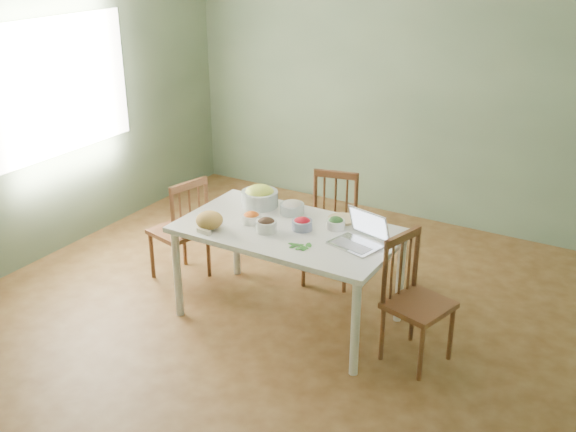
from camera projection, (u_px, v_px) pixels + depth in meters
The scene contains 19 objects.
floor at pixel (284, 325), 5.14m from camera, with size 5.00×5.00×0.00m, color #543416.
wall_back at pixel (414, 88), 6.58m from camera, with size 5.00×0.00×2.70m, color gray.
wall_left at pixel (34, 110), 5.77m from camera, with size 0.00×5.00×2.70m, color gray.
window_left at pixel (60, 87), 5.94m from camera, with size 0.04×1.60×1.20m, color white.
dining_table at pixel (288, 274), 5.10m from camera, with size 1.62×0.91×0.76m, color white, non-canonical shape.
chair_far at pixel (330, 231), 5.62m from camera, with size 0.41×0.39×0.93m, color #4F270F, non-canonical shape.
chair_left at pixel (178, 228), 5.67m from camera, with size 0.41×0.39×0.93m, color #4F270F, non-canonical shape.
chair_right at pixel (419, 302), 4.57m from camera, with size 0.41×0.39×0.92m, color #4F270F, non-canonical shape.
bread_boule at pixel (209, 220), 4.93m from camera, with size 0.20×0.20×0.13m, color #B4883B.
butter_stick at pixel (204, 232), 4.86m from camera, with size 0.12×0.03×0.03m, color #F0E2C3.
bowl_squash at pixel (260, 196), 5.32m from camera, with size 0.29×0.29×0.17m, color #EFEA4B, non-canonical shape.
bowl_carrot at pixel (251, 218), 5.03m from camera, with size 0.15×0.15×0.08m, color orange, non-canonical shape.
bowl_onion at pixel (292, 207), 5.19m from camera, with size 0.19×0.19×0.10m, color silver, non-canonical shape.
bowl_mushroom at pixel (266, 225), 4.89m from camera, with size 0.15×0.15×0.10m, color black, non-canonical shape.
bowl_redpep at pixel (302, 224), 4.92m from camera, with size 0.15×0.15×0.09m, color red, non-canonical shape.
bowl_broccoli at pixel (336, 223), 4.94m from camera, with size 0.14×0.14×0.09m, color #205023, non-canonical shape.
flatbread at pixel (342, 219), 5.09m from camera, with size 0.22×0.22×0.02m, color beige.
basil_bunch at pixel (299, 245), 4.68m from camera, with size 0.19×0.19×0.02m, color #216A28, non-canonical shape.
laptop at pixel (355, 231), 4.64m from camera, with size 0.34×0.30×0.23m, color silver, non-canonical shape.
Camera 1 is at (2.26, -3.76, 2.81)m, focal length 42.00 mm.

